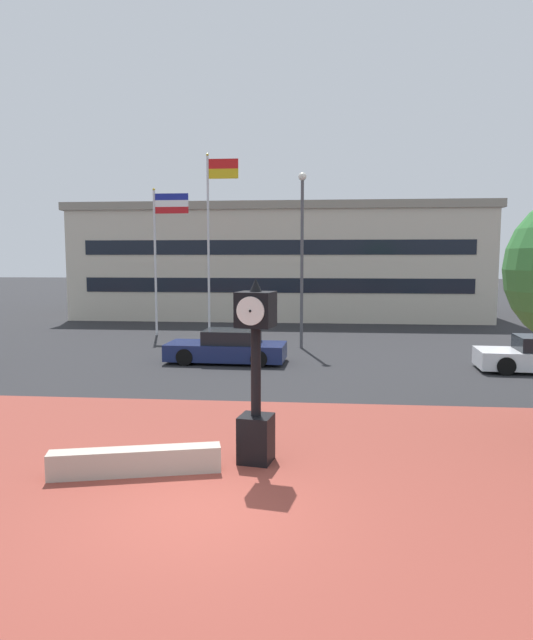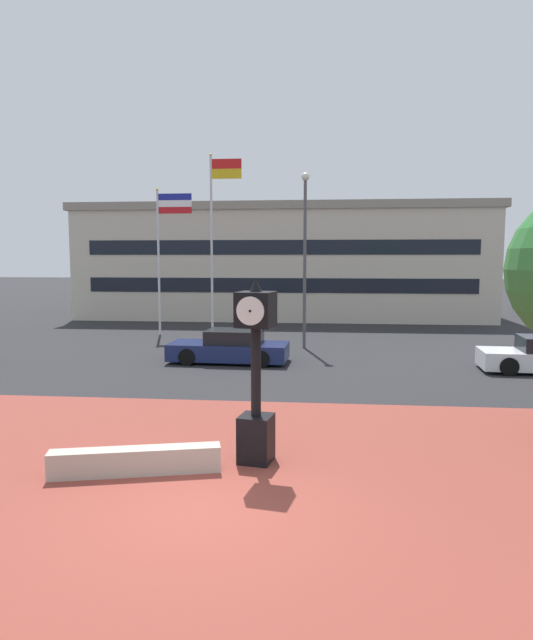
{
  "view_description": "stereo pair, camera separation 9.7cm",
  "coord_description": "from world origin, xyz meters",
  "px_view_note": "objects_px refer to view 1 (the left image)",
  "views": [
    {
      "loc": [
        1.9,
        -8.8,
        4.11
      ],
      "look_at": [
        0.87,
        2.2,
        2.88
      ],
      "focal_mm": 32.19,
      "sensor_mm": 36.0,
      "label": 1
    },
    {
      "loc": [
        1.99,
        -8.79,
        4.11
      ],
      "look_at": [
        0.87,
        2.2,
        2.88
      ],
      "focal_mm": 32.19,
      "sensor_mm": 36.0,
      "label": 2
    }
  ],
  "objects_px": {
    "street_clock": "(256,376)",
    "flagpole_secondary": "(212,230)",
    "street_lamp_post": "(302,244)",
    "flagpole_primary": "(160,246)",
    "civic_building": "(282,261)",
    "car_street_far": "(228,348)"
  },
  "relations": [
    {
      "from": "flagpole_primary",
      "to": "flagpole_secondary",
      "type": "height_order",
      "value": "flagpole_secondary"
    },
    {
      "from": "civic_building",
      "to": "street_clock",
      "type": "bearing_deg",
      "value": -87.2
    },
    {
      "from": "flagpole_secondary",
      "to": "civic_building",
      "type": "bearing_deg",
      "value": 78.1
    },
    {
      "from": "flagpole_secondary",
      "to": "street_lamp_post",
      "type": "distance_m",
      "value": 6.0
    },
    {
      "from": "car_street_far",
      "to": "flagpole_secondary",
      "type": "bearing_deg",
      "value": 17.41
    },
    {
      "from": "car_street_far",
      "to": "civic_building",
      "type": "relative_size",
      "value": 0.17
    },
    {
      "from": "street_clock",
      "to": "flagpole_primary",
      "type": "height_order",
      "value": "flagpole_primary"
    },
    {
      "from": "street_clock",
      "to": "street_lamp_post",
      "type": "height_order",
      "value": "street_lamp_post"
    },
    {
      "from": "street_clock",
      "to": "car_street_far",
      "type": "xyz_separation_m",
      "value": [
        -2.31,
        10.72,
        -1.19
      ]
    },
    {
      "from": "car_street_far",
      "to": "flagpole_primary",
      "type": "bearing_deg",
      "value": 34.88
    },
    {
      "from": "car_street_far",
      "to": "street_lamp_post",
      "type": "height_order",
      "value": "street_lamp_post"
    },
    {
      "from": "car_street_far",
      "to": "civic_building",
      "type": "distance_m",
      "value": 20.78
    },
    {
      "from": "flagpole_primary",
      "to": "street_lamp_post",
      "type": "distance_m",
      "value": 8.27
    },
    {
      "from": "street_clock",
      "to": "flagpole_secondary",
      "type": "relative_size",
      "value": 0.4
    },
    {
      "from": "car_street_far",
      "to": "street_lamp_post",
      "type": "relative_size",
      "value": 0.6
    },
    {
      "from": "street_clock",
      "to": "street_lamp_post",
      "type": "bearing_deg",
      "value": 98.46
    },
    {
      "from": "flagpole_primary",
      "to": "street_lamp_post",
      "type": "xyz_separation_m",
      "value": [
        7.45,
        -3.59,
        0.01
      ]
    },
    {
      "from": "street_lamp_post",
      "to": "car_street_far",
      "type": "bearing_deg",
      "value": -125.98
    },
    {
      "from": "civic_building",
      "to": "street_lamp_post",
      "type": "relative_size",
      "value": 3.51
    },
    {
      "from": "flagpole_secondary",
      "to": "civic_building",
      "type": "relative_size",
      "value": 0.34
    },
    {
      "from": "civic_building",
      "to": "street_lamp_post",
      "type": "distance_m",
      "value": 16.87
    },
    {
      "from": "flagpole_secondary",
      "to": "civic_building",
      "type": "height_order",
      "value": "flagpole_secondary"
    }
  ]
}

